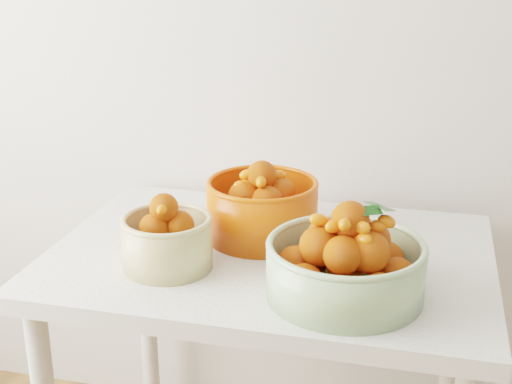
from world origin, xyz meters
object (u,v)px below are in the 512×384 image
bowl_green (345,264)px  bowl_cream (167,240)px  bowl_orange (262,207)px  table (270,289)px

bowl_green → bowl_cream: bearing=174.4°
bowl_cream → bowl_orange: bearing=52.6°
bowl_green → table: bearing=138.1°
bowl_green → bowl_orange: (-0.23, 0.25, 0.01)m
table → bowl_cream: 0.29m
bowl_cream → bowl_orange: size_ratio=0.82×
bowl_cream → bowl_orange: (0.16, 0.21, 0.01)m
bowl_orange → bowl_green: bearing=-47.2°
table → bowl_cream: bearing=-146.0°
table → bowl_orange: 0.19m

